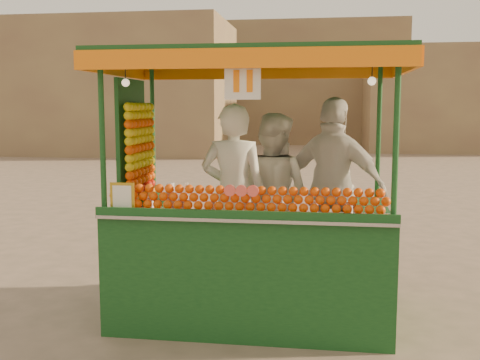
# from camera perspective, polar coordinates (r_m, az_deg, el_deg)

# --- Properties ---
(ground) EXTENTS (90.00, 90.00, 0.00)m
(ground) POSITION_cam_1_polar(r_m,az_deg,el_deg) (6.30, 4.24, -12.52)
(ground) COLOR brown
(ground) RESTS_ON ground
(building_left) EXTENTS (10.00, 6.00, 6.00)m
(building_left) POSITION_cam_1_polar(r_m,az_deg,el_deg) (27.59, -11.76, 8.92)
(building_left) COLOR #8E7951
(building_left) RESTS_ON ground
(building_right) EXTENTS (9.00, 6.00, 5.00)m
(building_right) POSITION_cam_1_polar(r_m,az_deg,el_deg) (30.64, 20.94, 7.48)
(building_right) COLOR #8E7951
(building_right) RESTS_ON ground
(building_center) EXTENTS (14.00, 7.00, 7.00)m
(building_center) POSITION_cam_1_polar(r_m,az_deg,el_deg) (36.02, 4.55, 9.43)
(building_center) COLOR #8E7951
(building_center) RESTS_ON ground
(juice_cart) EXTENTS (2.93, 1.90, 2.66)m
(juice_cart) POSITION_cam_1_polar(r_m,az_deg,el_deg) (5.75, 0.50, -5.42)
(juice_cart) COLOR #113E18
(juice_cart) RESTS_ON ground
(vendor_left) EXTENTS (0.69, 0.47, 1.86)m
(vendor_left) POSITION_cam_1_polar(r_m,az_deg,el_deg) (5.86, -0.64, -1.48)
(vendor_left) COLOR silver
(vendor_left) RESTS_ON ground
(vendor_middle) EXTENTS (1.04, 0.93, 1.76)m
(vendor_middle) POSITION_cam_1_polar(r_m,az_deg,el_deg) (6.19, 3.21, -1.50)
(vendor_middle) COLOR white
(vendor_middle) RESTS_ON ground
(vendor_right) EXTENTS (1.23, 0.87, 1.93)m
(vendor_right) POSITION_cam_1_polar(r_m,az_deg,el_deg) (6.10, 9.36, -0.90)
(vendor_right) COLOR beige
(vendor_right) RESTS_ON ground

